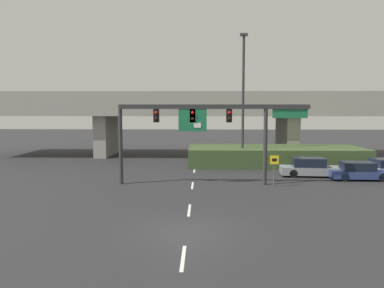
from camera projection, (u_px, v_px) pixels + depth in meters
name	position (u px, v px, depth m)	size (l,w,h in m)	color
ground_plane	(187.00, 231.00, 16.76)	(160.00, 160.00, 0.00)	#262628
lane_markings	(193.00, 177.00, 29.75)	(0.14, 34.65, 0.01)	silver
signal_gantry	(206.00, 121.00, 26.52)	(13.56, 0.44, 5.74)	#2D2D30
speed_limit_sign	(274.00, 166.00, 25.98)	(0.60, 0.11, 2.25)	#4C4C4C
highway_light_pole_near	(243.00, 97.00, 34.66)	(0.70, 0.36, 12.28)	#2D2D30
overpass_bridge	(196.00, 111.00, 43.06)	(49.27, 8.21, 7.24)	gray
grass_embankment	(275.00, 156.00, 36.30)	(16.60, 6.29, 1.72)	#384C28
parked_sedan_near_right	(310.00, 168.00, 30.12)	(4.91, 2.18, 1.49)	gray
parked_sedan_mid_right	(359.00, 171.00, 28.66)	(4.50, 1.84, 1.37)	navy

